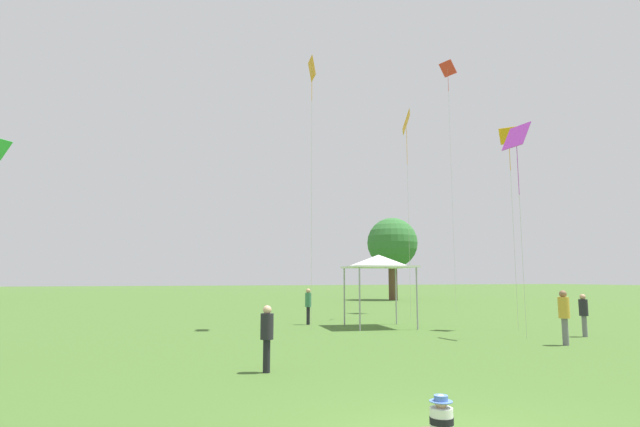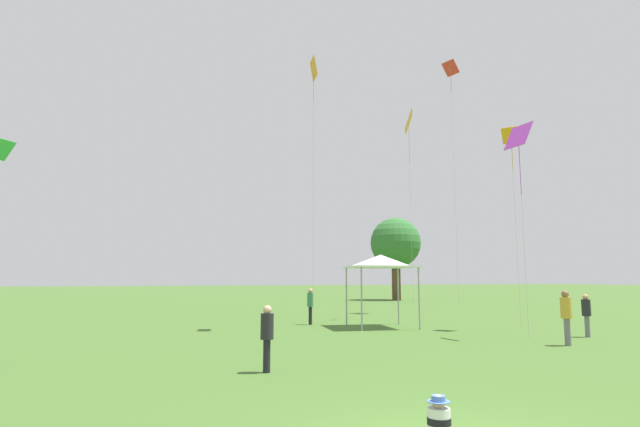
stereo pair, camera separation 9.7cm
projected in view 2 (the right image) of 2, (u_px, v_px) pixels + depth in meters
seated_toddler at (438, 422)px, 6.83m from camera, size 0.49×0.56×0.61m
person_standing_0 at (586, 311)px, 18.90m from camera, size 0.36×0.36×1.60m
person_standing_1 at (566, 312)px, 16.53m from camera, size 0.42×0.42×1.80m
person_standing_2 at (310, 303)px, 23.95m from camera, size 0.43×0.43×1.71m
person_standing_5 at (267, 332)px, 11.83m from camera, size 0.40×0.40×1.56m
canopy_tent at (381, 262)px, 22.88m from camera, size 3.25×3.25×3.28m
kite_0 at (519, 141)px, 19.30m from camera, size 0.59×1.11×8.16m
kite_1 at (314, 78)px, 23.13m from camera, size 0.30×0.94×12.34m
kite_2 at (451, 78)px, 33.88m from camera, size 0.93×1.17×16.84m
kite_4 at (512, 143)px, 22.40m from camera, size 0.89×0.92×8.92m
kite_5 at (409, 126)px, 28.47m from camera, size 1.00×1.28×11.67m
distant_tree_0 at (396, 244)px, 51.64m from camera, size 5.19×5.19×8.45m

